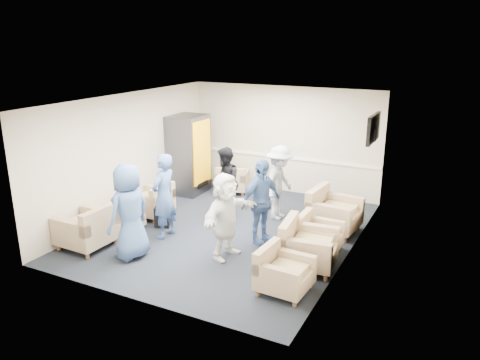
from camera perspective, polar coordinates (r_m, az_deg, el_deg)
The scene contains 25 objects.
floor at distance 9.76m, azimuth -1.45°, elevation -6.16°, with size 6.00×6.00×0.00m, color black.
ceiling at distance 9.05m, azimuth -1.58°, elevation 9.76°, with size 6.00×6.00×0.00m, color silver.
back_wall at distance 11.97m, azimuth 5.32°, elevation 4.91°, with size 5.00×0.02×2.70m, color beige.
front_wall at distance 6.95m, azimuth -13.32°, elevation -4.43°, with size 5.00×0.02×2.70m, color beige.
left_wall at distance 10.69m, azimuth -13.42°, elevation 3.07°, with size 0.02×6.00×2.70m, color beige.
right_wall at distance 8.47m, azimuth 13.56°, elevation -0.57°, with size 0.02×6.00×2.70m, color beige.
chair_rail at distance 12.05m, azimuth 5.23°, elevation 2.80°, with size 4.98×0.04×0.06m, color white.
tv at distance 10.03m, azimuth 15.95°, elevation 6.06°, with size 0.10×1.00×0.58m.
armchair_left_near at distance 9.31m, azimuth -17.97°, elevation -5.83°, with size 0.92×0.92×0.72m.
armchair_left_mid at distance 9.84m, azimuth -14.41°, elevation -4.54°, with size 0.84×0.84×0.64m.
armchair_left_far at distance 10.57m, azimuth -10.60°, elevation -2.74°, with size 0.81×0.81×0.64m.
armchair_right_near at distance 7.47m, azimuth 5.10°, elevation -11.28°, with size 0.81×0.81×0.61m.
armchair_right_midnear at distance 8.23m, azimuth 8.00°, elevation -8.19°, with size 1.00×1.00×0.72m.
armchair_right_midfar at distance 8.83m, azimuth 9.29°, elevation -6.82°, with size 0.76×0.76×0.61m.
armchair_right_far at distance 9.79m, azimuth 11.10°, elevation -4.04°, with size 1.03×1.03×0.75m.
armchair_corner at distance 12.01m, azimuth -0.92°, elevation -0.13°, with size 0.94×0.94×0.61m.
vending_machine at distance 11.94m, azimuth -6.27°, elevation 3.12°, with size 0.81×0.94×1.99m.
backpack at distance 9.98m, azimuth -9.47°, elevation -4.19°, with size 0.37×0.33×0.52m.
pillow at distance 9.25m, azimuth -18.12°, elevation -4.81°, with size 0.40×0.30×0.12m, color beige.
person_front_left at distance 8.54m, azimuth -13.35°, elevation -3.76°, with size 0.86×0.56×1.76m, color #3D5C93.
person_mid_left at distance 9.30m, azimuth -9.25°, elevation -1.95°, with size 0.62×0.41×1.71m, color #3D5C93.
person_back_left at distance 10.23m, azimuth -1.84°, elevation -0.36°, with size 0.77×0.60×1.58m, color black.
person_back_right at distance 10.18m, azimuth 4.82°, elevation -0.33°, with size 1.06×0.61×1.63m, color silver.
person_mid_right at distance 8.93m, azimuth 2.55°, elevation -2.66°, with size 0.98×0.41×1.67m, color #3D5C93.
person_front_right at distance 8.36m, azimuth -1.76°, elevation -4.39°, with size 1.47×0.47×1.58m, color white.
Camera 1 is at (4.26, -7.90, 3.83)m, focal length 35.00 mm.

